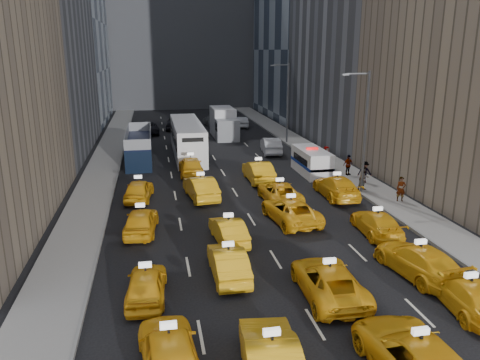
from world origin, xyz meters
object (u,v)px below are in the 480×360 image
at_px(taxi_1, 271,360).
at_px(box_truck, 224,123).
at_px(pedestrian_0, 401,189).
at_px(taxi_3, 468,295).
at_px(taxi_0, 170,353).
at_px(city_bus, 187,139).
at_px(nypd_van, 312,162).
at_px(double_decker, 139,146).
at_px(taxi_2, 417,358).

bearing_deg(taxi_1, box_truck, -90.68).
bearing_deg(pedestrian_0, taxi_3, -92.38).
xyz_separation_m(taxi_0, city_bus, (3.24, 33.64, 0.86)).
height_order(taxi_3, pedestrian_0, pedestrian_0).
distance_m(nypd_van, double_decker, 16.74).
bearing_deg(city_bus, taxi_3, -80.53).
distance_m(taxi_2, taxi_3, 5.56).
height_order(taxi_0, city_bus, city_bus).
xyz_separation_m(city_bus, pedestrian_0, (13.45, -18.41, -0.65)).
bearing_deg(taxi_2, taxi_0, -15.47).
bearing_deg(pedestrian_0, taxi_2, -101.60).
distance_m(taxi_3, double_decker, 33.24).
relative_size(taxi_0, city_bus, 0.36).
bearing_deg(taxi_2, double_decker, -77.81).
relative_size(taxi_2, pedestrian_0, 3.16).
bearing_deg(taxi_3, taxi_0, 14.85).
xyz_separation_m(taxi_0, nypd_van, (13.22, 24.12, 0.23)).
xyz_separation_m(taxi_0, double_decker, (-1.54, 32.01, 0.65)).
relative_size(city_bus, box_truck, 1.70).
bearing_deg(box_truck, taxi_1, -100.41).
distance_m(taxi_3, city_bus, 33.14).
bearing_deg(taxi_1, taxi_2, 177.83).
xyz_separation_m(taxi_1, city_bus, (0.06, 34.63, 0.86)).
bearing_deg(double_decker, taxi_0, -79.34).
relative_size(taxi_0, double_decker, 0.46).
xyz_separation_m(nypd_van, box_truck, (-4.74, 19.09, 0.68)).
relative_size(taxi_3, city_bus, 0.35).
bearing_deg(box_truck, city_bus, -122.29).
height_order(taxi_0, taxi_1, taxi_1).
distance_m(taxi_0, double_decker, 32.05).
bearing_deg(box_truck, taxi_0, -104.67).
distance_m(taxi_0, taxi_1, 3.33).
bearing_deg(taxi_2, city_bus, -85.94).
height_order(taxi_0, nypd_van, nypd_van).
bearing_deg(double_decker, taxi_1, -73.95).
bearing_deg(taxi_2, nypd_van, -105.11).
relative_size(nypd_van, box_truck, 0.72).
bearing_deg(taxi_2, pedestrian_0, -120.94).
xyz_separation_m(taxi_3, box_truck, (-3.77, 41.44, 1.05)).
bearing_deg(double_decker, box_truck, 56.10).
xyz_separation_m(taxi_3, city_bus, (-9.01, 31.87, 1.00)).
relative_size(taxi_2, double_decker, 0.53).
height_order(nypd_van, double_decker, double_decker).
bearing_deg(taxi_3, nypd_van, -85.85).
relative_size(nypd_van, pedestrian_0, 3.22).
distance_m(taxi_2, double_decker, 34.99).
distance_m(taxi_0, taxi_3, 12.38).
bearing_deg(nypd_van, box_truck, 96.15).
height_order(nypd_van, pedestrian_0, nypd_van).
bearing_deg(nypd_van, pedestrian_0, -76.42).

